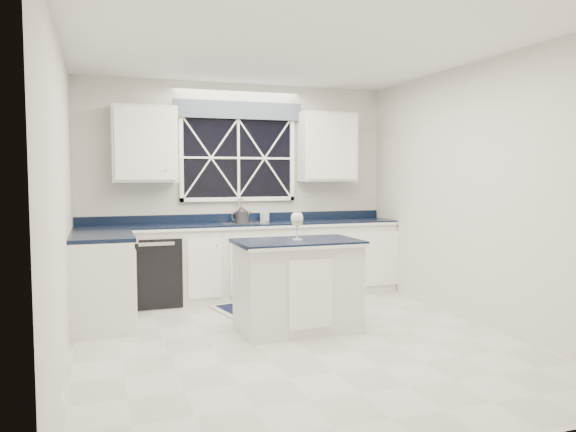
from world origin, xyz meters
name	(u,v)px	position (x,y,z in m)	size (l,w,h in m)	color
ground	(297,341)	(0.00, 0.00, 0.00)	(4.50, 4.50, 0.00)	silver
back_wall	(238,189)	(0.00, 2.25, 1.35)	(4.00, 0.10, 2.70)	silver
base_cabinets	(221,265)	(-0.33, 1.78, 0.45)	(3.99, 1.60, 0.90)	white
countertop	(244,224)	(0.00, 1.95, 0.92)	(3.98, 0.64, 0.04)	black
dishwasher	(154,270)	(-1.10, 1.95, 0.41)	(0.60, 0.58, 0.82)	black
window	(238,152)	(0.00, 2.20, 1.83)	(1.65, 0.09, 1.26)	black
upper_cabinets	(241,146)	(0.00, 2.08, 1.90)	(3.10, 0.34, 0.90)	white
faucet	(240,209)	(0.00, 2.14, 1.10)	(0.05, 0.20, 0.30)	#B8B8BB
island	(297,285)	(0.13, 0.35, 0.45)	(1.22, 0.74, 0.90)	white
rug	(269,306)	(0.14, 1.35, 0.01)	(1.35, 0.98, 0.02)	#B8B8B2
kettle	(241,215)	(-0.01, 2.03, 1.03)	(0.28, 0.21, 0.20)	#2F2F32
wine_glass	(297,220)	(0.13, 0.36, 1.10)	(0.12, 0.12, 0.29)	silver
soap_bottle	(265,214)	(0.32, 2.11, 1.03)	(0.08, 0.09, 0.19)	silver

